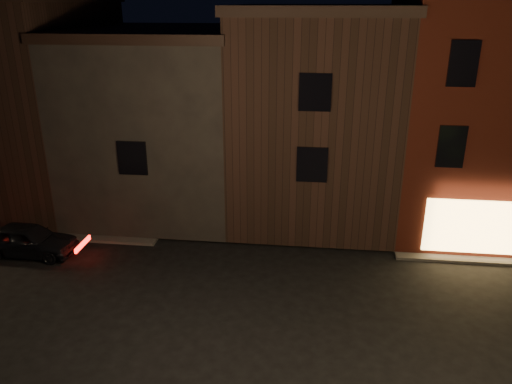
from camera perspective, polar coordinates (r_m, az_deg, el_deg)
ground at (r=16.38m, az=0.13°, el=-15.16°), size 120.00×120.00×0.00m
sidewalk_far_left at (r=40.68m, az=-25.46°, el=5.28°), size 30.00×30.00×0.12m
corner_building at (r=23.90m, az=22.74°, el=9.11°), size 6.50×8.50×10.50m
row_building_a at (r=24.12m, az=6.73°, el=9.30°), size 7.30×10.30×9.40m
row_building_b at (r=25.31m, az=-10.14°, el=8.51°), size 7.80×10.30×8.40m
row_building_c at (r=28.13m, az=-24.74°, el=9.73°), size 7.30×10.30×9.90m
parked_car_a at (r=22.21m, az=-24.62°, el=-4.97°), size 3.90×1.62×1.32m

